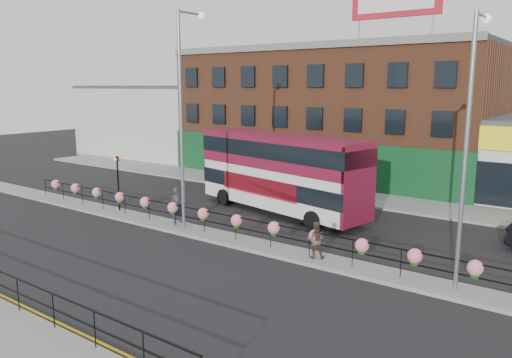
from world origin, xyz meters
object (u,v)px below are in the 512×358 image
Objects in this scene: lamp_column_west at (184,102)px; lamp_column_east at (469,130)px; pedestrian_b at (316,240)px; double_decker_bus at (281,165)px; pedestrian_a at (177,205)px.

lamp_column_west reaches higher than lamp_column_east.
lamp_column_east is (5.71, 0.24, 4.92)m from pedestrian_b.
double_decker_bus is 13.09m from lamp_column_east.
double_decker_bus is at bearing 153.34° from lamp_column_east.
double_decker_bus is 1.20× the size of lamp_column_east.
pedestrian_a is at bearing 163.63° from lamp_column_west.
double_decker_bus is at bearing 71.04° from lamp_column_west.
lamp_column_west reaches higher than pedestrian_b.
pedestrian_a is 5.55m from lamp_column_west.
lamp_column_west is at bearing -108.96° from double_decker_bus.
pedestrian_a is 15.12m from lamp_column_east.
pedestrian_b is at bearing -69.07° from pedestrian_a.
double_decker_bus is 8.43m from pedestrian_b.
pedestrian_b is 0.15× the size of lamp_column_west.
pedestrian_b is at bearing -1.70° from lamp_column_west.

